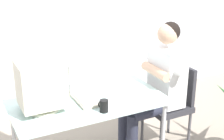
% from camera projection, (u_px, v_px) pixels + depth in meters
% --- Properties ---
extents(desk, '(1.37, 0.70, 0.72)m').
position_uv_depth(desk, '(88.00, 106.00, 3.00)').
color(desk, '#B7B7BC').
rests_on(desk, ground_plane).
extents(crt_monitor, '(0.38, 0.32, 0.43)m').
position_uv_depth(crt_monitor, '(42.00, 84.00, 2.73)').
color(crt_monitor, beige).
rests_on(crt_monitor, desk).
extents(keyboard, '(0.17, 0.41, 0.03)m').
position_uv_depth(keyboard, '(84.00, 98.00, 3.00)').
color(keyboard, beige).
rests_on(keyboard, desk).
extents(office_chair, '(0.41, 0.41, 0.87)m').
position_uv_depth(office_chair, '(172.00, 100.00, 3.48)').
color(office_chair, '#4C4C51').
rests_on(office_chair, ground_plane).
extents(person_seated, '(0.73, 0.58, 1.34)m').
position_uv_depth(person_seated, '(158.00, 83.00, 3.32)').
color(person_seated, silver).
rests_on(person_seated, ground_plane).
extents(desk_mug, '(0.07, 0.08, 0.11)m').
position_uv_depth(desk_mug, '(104.00, 106.00, 2.77)').
color(desk_mug, black).
rests_on(desk_mug, desk).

